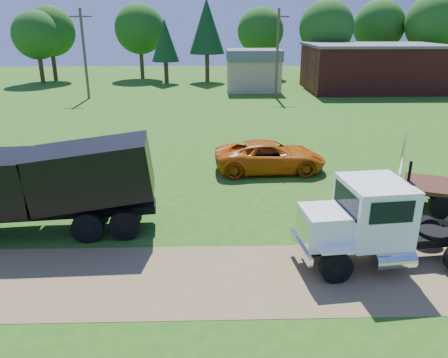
{
  "coord_description": "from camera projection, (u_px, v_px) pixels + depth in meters",
  "views": [
    {
      "loc": [
        -0.89,
        -12.11,
        7.82
      ],
      "look_at": [
        -0.41,
        4.97,
        1.6
      ],
      "focal_mm": 35.0,
      "sensor_mm": 36.0,
      "label": 1
    }
  ],
  "objects": [
    {
      "name": "ground",
      "position": [
        241.0,
        278.0,
        14.08
      ],
      "size": [
        140.0,
        140.0,
        0.0
      ],
      "primitive_type": "plane",
      "color": "#205713",
      "rests_on": "ground"
    },
    {
      "name": "spectator_b",
      "position": [
        106.0,
        193.0,
        18.88
      ],
      "size": [
        0.88,
        0.75,
        1.58
      ],
      "primitive_type": "imported",
      "rotation": [
        0.0,
        0.0,
        3.36
      ],
      "color": "#999999",
      "rests_on": "ground"
    },
    {
      "name": "white_semi_tractor",
      "position": [
        374.0,
        223.0,
        14.52
      ],
      "size": [
        7.33,
        3.1,
        4.34
      ],
      "rotation": [
        0.0,
        0.0,
        0.11
      ],
      "color": "black",
      "rests_on": "ground"
    },
    {
      "name": "black_dump_truck",
      "position": [
        52.0,
        183.0,
        16.6
      ],
      "size": [
        8.56,
        3.43,
        3.65
      ],
      "rotation": [
        0.0,
        0.0,
        0.11
      ],
      "color": "black",
      "rests_on": "ground"
    },
    {
      "name": "brick_building",
      "position": [
        372.0,
        67.0,
        51.22
      ],
      "size": [
        15.4,
        10.4,
        5.3
      ],
      "color": "maroon",
      "rests_on": "ground"
    },
    {
      "name": "tan_shed",
      "position": [
        253.0,
        70.0,
        50.93
      ],
      "size": [
        6.2,
        5.4,
        4.7
      ],
      "color": "tan",
      "rests_on": "ground"
    },
    {
      "name": "utility_poles",
      "position": [
        277.0,
        52.0,
        45.5
      ],
      "size": [
        42.2,
        0.28,
        9.0
      ],
      "color": "brown",
      "rests_on": "ground"
    },
    {
      "name": "tree_row",
      "position": [
        253.0,
        28.0,
        58.94
      ],
      "size": [
        59.12,
        12.37,
        11.33
      ],
      "color": "#341F15",
      "rests_on": "ground"
    },
    {
      "name": "orange_pickup",
      "position": [
        270.0,
        156.0,
        23.84
      ],
      "size": [
        6.14,
        3.07,
        1.67
      ],
      "primitive_type": "imported",
      "rotation": [
        0.0,
        0.0,
        1.62
      ],
      "color": "#C15609",
      "rests_on": "ground"
    },
    {
      "name": "dirt_track",
      "position": [
        241.0,
        278.0,
        14.07
      ],
      "size": [
        120.0,
        4.2,
        0.01
      ],
      "primitive_type": "cube",
      "color": "brown",
      "rests_on": "ground"
    }
  ]
}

